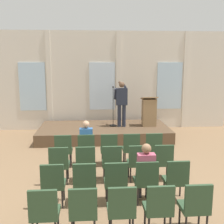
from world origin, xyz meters
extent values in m
plane|color=#846647|center=(0.00, 0.00, 0.00)|extent=(16.00, 16.00, 0.00)
cube|color=silver|center=(0.00, 6.15, 2.08)|extent=(11.00, 0.10, 4.17)
cube|color=silver|center=(-2.93, 6.09, 1.86)|extent=(1.09, 0.04, 2.01)
cube|color=silver|center=(-2.23, 6.10, 2.08)|extent=(0.20, 0.08, 4.17)
cube|color=silver|center=(0.00, 6.09, 1.86)|extent=(1.09, 0.04, 2.01)
cube|color=silver|center=(0.70, 6.10, 2.08)|extent=(0.20, 0.08, 4.17)
cube|color=silver|center=(2.93, 6.09, 1.86)|extent=(1.09, 0.04, 2.01)
cube|color=silver|center=(3.63, 6.10, 2.08)|extent=(0.20, 0.08, 4.17)
cube|color=brown|center=(0.00, 4.65, 0.21)|extent=(4.92, 2.40, 0.43)
cylinder|color=#232838|center=(0.59, 4.60, 0.85)|extent=(0.14, 0.14, 0.85)
cylinder|color=#232838|center=(0.77, 4.60, 0.85)|extent=(0.14, 0.14, 0.85)
cube|color=#232838|center=(0.68, 4.60, 1.59)|extent=(0.42, 0.22, 0.64)
cube|color=navy|center=(0.68, 4.71, 1.67)|extent=(0.06, 0.01, 0.38)
sphere|color=brown|center=(0.68, 4.61, 2.05)|extent=(0.21, 0.21, 0.21)
cylinder|color=#232838|center=(0.44, 4.68, 1.69)|extent=(0.09, 0.28, 0.45)
cylinder|color=#232838|center=(0.82, 4.73, 1.94)|extent=(0.15, 0.36, 0.15)
cylinder|color=#232838|center=(0.77, 4.86, 1.99)|extent=(0.11, 0.34, 0.15)
sphere|color=brown|center=(0.65, 5.12, 2.08)|extent=(0.10, 0.10, 0.10)
cylinder|color=black|center=(0.36, 4.73, 0.44)|extent=(0.28, 0.28, 0.03)
cylinder|color=black|center=(0.36, 4.73, 1.18)|extent=(0.02, 0.02, 1.45)
sphere|color=#262626|center=(0.36, 4.73, 1.95)|extent=(0.07, 0.07, 0.07)
cube|color=#93724C|center=(1.75, 4.66, 0.95)|extent=(0.52, 0.40, 1.05)
cube|color=#93724C|center=(1.75, 4.68, 1.52)|extent=(0.60, 0.48, 0.14)
cylinder|color=black|center=(-1.08, 1.91, 0.20)|extent=(0.04, 0.04, 0.40)
cylinder|color=black|center=(-1.44, 1.91, 0.20)|extent=(0.04, 0.04, 0.40)
cylinder|color=black|center=(-1.08, 1.57, 0.20)|extent=(0.04, 0.04, 0.40)
cylinder|color=black|center=(-1.44, 1.57, 0.20)|extent=(0.04, 0.04, 0.40)
cube|color=#2D472D|center=(-1.26, 1.74, 0.44)|extent=(0.46, 0.44, 0.08)
cube|color=#2D472D|center=(-1.26, 1.55, 0.71)|extent=(0.46, 0.06, 0.46)
cylinder|color=black|center=(-0.45, 1.91, 0.20)|extent=(0.04, 0.04, 0.40)
cylinder|color=black|center=(-0.81, 1.91, 0.20)|extent=(0.04, 0.04, 0.40)
cylinder|color=black|center=(-0.45, 1.57, 0.20)|extent=(0.04, 0.04, 0.40)
cylinder|color=black|center=(-0.81, 1.57, 0.20)|extent=(0.04, 0.04, 0.40)
cube|color=#2D472D|center=(-0.63, 1.74, 0.44)|extent=(0.46, 0.44, 0.08)
cube|color=#2D472D|center=(-0.63, 1.55, 0.71)|extent=(0.46, 0.06, 0.46)
cylinder|color=#2D2D33|center=(-0.72, 1.92, 0.22)|extent=(0.10, 0.10, 0.44)
cylinder|color=#2D2D33|center=(-0.54, 1.92, 0.22)|extent=(0.10, 0.10, 0.44)
cube|color=#2D2D33|center=(-0.63, 1.80, 0.50)|extent=(0.34, 0.36, 0.12)
cube|color=#3366A5|center=(-0.63, 1.69, 0.82)|extent=(0.36, 0.20, 0.53)
sphere|color=tan|center=(-0.63, 1.71, 1.20)|extent=(0.20, 0.20, 0.20)
cylinder|color=black|center=(0.18, 1.91, 0.20)|extent=(0.04, 0.04, 0.40)
cylinder|color=black|center=(-0.18, 1.91, 0.20)|extent=(0.04, 0.04, 0.40)
cylinder|color=black|center=(0.18, 1.57, 0.20)|extent=(0.04, 0.04, 0.40)
cylinder|color=black|center=(-0.18, 1.57, 0.20)|extent=(0.04, 0.04, 0.40)
cube|color=#2D472D|center=(0.00, 1.74, 0.44)|extent=(0.46, 0.44, 0.08)
cube|color=#2D472D|center=(0.00, 1.55, 0.71)|extent=(0.46, 0.06, 0.46)
cylinder|color=black|center=(0.81, 1.91, 0.20)|extent=(0.04, 0.04, 0.40)
cylinder|color=black|center=(0.45, 1.91, 0.20)|extent=(0.04, 0.04, 0.40)
cylinder|color=black|center=(0.81, 1.57, 0.20)|extent=(0.04, 0.04, 0.40)
cylinder|color=black|center=(0.45, 1.57, 0.20)|extent=(0.04, 0.04, 0.40)
cube|color=#2D472D|center=(0.63, 1.74, 0.44)|extent=(0.46, 0.44, 0.08)
cube|color=#2D472D|center=(0.63, 1.55, 0.71)|extent=(0.46, 0.06, 0.46)
cylinder|color=black|center=(1.44, 1.91, 0.20)|extent=(0.04, 0.04, 0.40)
cylinder|color=black|center=(1.08, 1.91, 0.20)|extent=(0.04, 0.04, 0.40)
cylinder|color=black|center=(1.44, 1.57, 0.20)|extent=(0.04, 0.04, 0.40)
cylinder|color=black|center=(1.08, 1.57, 0.20)|extent=(0.04, 0.04, 0.40)
cube|color=#2D472D|center=(1.26, 1.74, 0.44)|extent=(0.46, 0.44, 0.08)
cube|color=#2D472D|center=(1.26, 1.55, 0.71)|extent=(0.46, 0.06, 0.46)
cylinder|color=black|center=(-1.08, 0.82, 0.20)|extent=(0.04, 0.04, 0.40)
cylinder|color=black|center=(-1.44, 0.82, 0.20)|extent=(0.04, 0.04, 0.40)
cylinder|color=black|center=(-1.08, 0.48, 0.20)|extent=(0.04, 0.04, 0.40)
cylinder|color=black|center=(-1.44, 0.48, 0.20)|extent=(0.04, 0.04, 0.40)
cube|color=#2D472D|center=(-1.26, 0.65, 0.44)|extent=(0.46, 0.44, 0.08)
cube|color=#2D472D|center=(-1.26, 0.46, 0.71)|extent=(0.46, 0.06, 0.46)
cylinder|color=black|center=(-0.45, 0.82, 0.20)|extent=(0.04, 0.04, 0.40)
cylinder|color=black|center=(-0.81, 0.82, 0.20)|extent=(0.04, 0.04, 0.40)
cylinder|color=black|center=(-0.45, 0.48, 0.20)|extent=(0.04, 0.04, 0.40)
cylinder|color=black|center=(-0.81, 0.48, 0.20)|extent=(0.04, 0.04, 0.40)
cube|color=#2D472D|center=(-0.63, 0.65, 0.44)|extent=(0.46, 0.44, 0.08)
cube|color=#2D472D|center=(-0.63, 0.46, 0.71)|extent=(0.46, 0.06, 0.46)
cylinder|color=black|center=(0.18, 0.82, 0.20)|extent=(0.04, 0.04, 0.40)
cylinder|color=black|center=(-0.18, 0.82, 0.20)|extent=(0.04, 0.04, 0.40)
cylinder|color=black|center=(0.18, 0.48, 0.20)|extent=(0.04, 0.04, 0.40)
cylinder|color=black|center=(-0.18, 0.48, 0.20)|extent=(0.04, 0.04, 0.40)
cube|color=#2D472D|center=(0.00, 0.65, 0.44)|extent=(0.46, 0.44, 0.08)
cube|color=#2D472D|center=(0.00, 0.46, 0.71)|extent=(0.46, 0.06, 0.46)
cylinder|color=black|center=(0.81, 0.82, 0.20)|extent=(0.04, 0.04, 0.40)
cylinder|color=black|center=(0.45, 0.82, 0.20)|extent=(0.04, 0.04, 0.40)
cylinder|color=black|center=(0.81, 0.48, 0.20)|extent=(0.04, 0.04, 0.40)
cylinder|color=black|center=(0.45, 0.48, 0.20)|extent=(0.04, 0.04, 0.40)
cube|color=#2D472D|center=(0.63, 0.65, 0.44)|extent=(0.46, 0.44, 0.08)
cube|color=#2D472D|center=(0.63, 0.46, 0.71)|extent=(0.46, 0.06, 0.46)
cylinder|color=black|center=(1.44, 0.82, 0.20)|extent=(0.04, 0.04, 0.40)
cylinder|color=black|center=(1.08, 0.82, 0.20)|extent=(0.04, 0.04, 0.40)
cylinder|color=black|center=(1.44, 0.48, 0.20)|extent=(0.04, 0.04, 0.40)
cylinder|color=black|center=(1.08, 0.48, 0.20)|extent=(0.04, 0.04, 0.40)
cube|color=#2D472D|center=(1.26, 0.65, 0.44)|extent=(0.46, 0.44, 0.08)
cube|color=#2D472D|center=(1.26, 0.46, 0.71)|extent=(0.46, 0.06, 0.46)
cylinder|color=black|center=(-1.08, -0.27, 0.20)|extent=(0.04, 0.04, 0.40)
cylinder|color=black|center=(-1.44, -0.27, 0.20)|extent=(0.04, 0.04, 0.40)
cylinder|color=black|center=(-1.08, -0.61, 0.20)|extent=(0.04, 0.04, 0.40)
cylinder|color=black|center=(-1.44, -0.61, 0.20)|extent=(0.04, 0.04, 0.40)
cube|color=#2D472D|center=(-1.26, -0.44, 0.44)|extent=(0.46, 0.44, 0.08)
cube|color=#2D472D|center=(-1.26, -0.63, 0.71)|extent=(0.46, 0.06, 0.46)
cylinder|color=black|center=(-0.45, -0.27, 0.20)|extent=(0.04, 0.04, 0.40)
cylinder|color=black|center=(-0.81, -0.27, 0.20)|extent=(0.04, 0.04, 0.40)
cylinder|color=black|center=(-0.45, -0.61, 0.20)|extent=(0.04, 0.04, 0.40)
cylinder|color=black|center=(-0.81, -0.61, 0.20)|extent=(0.04, 0.04, 0.40)
cube|color=#2D472D|center=(-0.63, -0.44, 0.44)|extent=(0.46, 0.44, 0.08)
cube|color=#2D472D|center=(-0.63, -0.63, 0.71)|extent=(0.46, 0.06, 0.46)
cylinder|color=black|center=(0.18, -0.27, 0.20)|extent=(0.04, 0.04, 0.40)
cylinder|color=black|center=(-0.18, -0.27, 0.20)|extent=(0.04, 0.04, 0.40)
cylinder|color=black|center=(0.18, -0.61, 0.20)|extent=(0.04, 0.04, 0.40)
cylinder|color=black|center=(-0.18, -0.61, 0.20)|extent=(0.04, 0.04, 0.40)
cube|color=#2D472D|center=(0.00, -0.44, 0.44)|extent=(0.46, 0.44, 0.08)
cube|color=#2D472D|center=(0.00, -0.63, 0.71)|extent=(0.46, 0.06, 0.46)
cylinder|color=black|center=(0.81, -0.27, 0.20)|extent=(0.04, 0.04, 0.40)
cylinder|color=black|center=(0.45, -0.27, 0.20)|extent=(0.04, 0.04, 0.40)
cylinder|color=black|center=(0.81, -0.61, 0.20)|extent=(0.04, 0.04, 0.40)
cylinder|color=black|center=(0.45, -0.61, 0.20)|extent=(0.04, 0.04, 0.40)
cube|color=#2D472D|center=(0.63, -0.44, 0.44)|extent=(0.46, 0.44, 0.08)
cube|color=#2D472D|center=(0.63, -0.63, 0.71)|extent=(0.46, 0.06, 0.46)
cylinder|color=#2D2D33|center=(0.54, -0.26, 0.22)|extent=(0.10, 0.10, 0.44)
cylinder|color=#2D2D33|center=(0.72, -0.26, 0.22)|extent=(0.10, 0.10, 0.44)
cube|color=#2D2D33|center=(0.63, -0.38, 0.50)|extent=(0.34, 0.36, 0.12)
cube|color=#B24C66|center=(0.63, -0.49, 0.81)|extent=(0.36, 0.20, 0.50)
sphere|color=#8C6647|center=(0.63, -0.47, 1.17)|extent=(0.20, 0.20, 0.20)
cylinder|color=black|center=(1.44, -0.27, 0.20)|extent=(0.04, 0.04, 0.40)
cylinder|color=black|center=(1.08, -0.27, 0.20)|extent=(0.04, 0.04, 0.40)
cylinder|color=black|center=(1.44, -0.61, 0.20)|extent=(0.04, 0.04, 0.40)
cylinder|color=black|center=(1.08, -0.61, 0.20)|extent=(0.04, 0.04, 0.40)
cube|color=#2D472D|center=(1.26, -0.44, 0.44)|extent=(0.46, 0.44, 0.08)
cube|color=#2D472D|center=(1.26, -0.63, 0.71)|extent=(0.46, 0.06, 0.46)
cylinder|color=black|center=(-1.08, -1.36, 0.20)|extent=(0.04, 0.04, 0.40)
cylinder|color=black|center=(-1.44, -1.36, 0.20)|extent=(0.04, 0.04, 0.40)
cube|color=#2D472D|center=(-1.26, -1.53, 0.44)|extent=(0.46, 0.44, 0.08)
cube|color=#2D472D|center=(-1.26, -1.72, 0.71)|extent=(0.46, 0.06, 0.46)
cylinder|color=black|center=(-0.45, -1.36, 0.20)|extent=(0.04, 0.04, 0.40)
cylinder|color=black|center=(-0.81, -1.36, 0.20)|extent=(0.04, 0.04, 0.40)
cube|color=#2D472D|center=(-0.63, -1.53, 0.44)|extent=(0.46, 0.44, 0.08)
cube|color=#2D472D|center=(-0.63, -1.72, 0.71)|extent=(0.46, 0.06, 0.46)
cylinder|color=black|center=(0.18, -1.36, 0.20)|extent=(0.04, 0.04, 0.40)
cylinder|color=black|center=(-0.18, -1.36, 0.20)|extent=(0.04, 0.04, 0.40)
cube|color=#2D472D|center=(0.00, -1.53, 0.44)|extent=(0.46, 0.44, 0.08)
cube|color=#2D472D|center=(0.00, -1.72, 0.71)|extent=(0.46, 0.06, 0.46)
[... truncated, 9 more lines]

